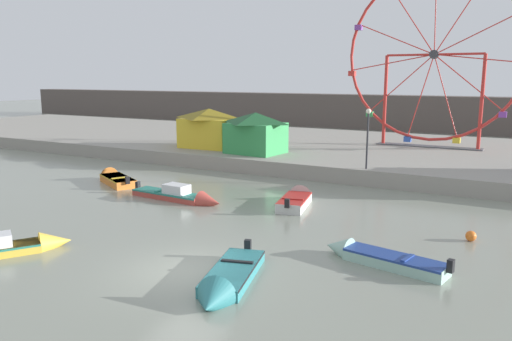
# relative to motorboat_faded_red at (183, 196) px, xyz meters

# --- Properties ---
(ground_plane) EXTENTS (240.00, 240.00, 0.00)m
(ground_plane) POSITION_rel_motorboat_faded_red_xyz_m (6.18, -8.01, -0.26)
(ground_plane) COLOR gray
(quay_promenade) EXTENTS (110.00, 22.21, 1.03)m
(quay_promenade) POSITION_rel_motorboat_faded_red_xyz_m (6.18, 19.42, 0.25)
(quay_promenade) COLOR gray
(quay_promenade) RESTS_ON ground_plane
(distant_town_skyline) EXTENTS (140.00, 3.00, 4.40)m
(distant_town_skyline) POSITION_rel_motorboat_faded_red_xyz_m (6.18, 42.70, 1.94)
(distant_town_skyline) COLOR #564C47
(distant_town_skyline) RESTS_ON ground_plane
(motorboat_faded_red) EXTENTS (6.06, 1.46, 1.23)m
(motorboat_faded_red) POSITION_rel_motorboat_faded_red_xyz_m (0.00, 0.00, 0.00)
(motorboat_faded_red) COLOR #B24238
(motorboat_faded_red) RESTS_ON ground_plane
(motorboat_pale_grey) EXTENTS (2.08, 4.24, 1.22)m
(motorboat_pale_grey) POSITION_rel_motorboat_faded_red_xyz_m (5.77, 2.38, 0.02)
(motorboat_pale_grey) COLOR silver
(motorboat_pale_grey) RESTS_ON ground_plane
(motorboat_seafoam) EXTENTS (4.91, 1.88, 1.03)m
(motorboat_seafoam) POSITION_rel_motorboat_faded_red_xyz_m (11.86, -4.07, -0.01)
(motorboat_seafoam) COLOR #93BCAD
(motorboat_seafoam) RESTS_ON ground_plane
(motorboat_mustard_yellow) EXTENTS (3.80, 5.28, 1.16)m
(motorboat_mustard_yellow) POSITION_rel_motorboat_faded_red_xyz_m (-0.85, -10.07, -0.00)
(motorboat_mustard_yellow) COLOR gold
(motorboat_mustard_yellow) RESTS_ON ground_plane
(motorboat_teal_painted) EXTENTS (2.51, 4.93, 1.28)m
(motorboat_teal_painted) POSITION_rel_motorboat_faded_red_xyz_m (8.27, -8.71, -0.05)
(motorboat_teal_painted) COLOR teal
(motorboat_teal_painted) RESTS_ON ground_plane
(motorboat_orange_hull) EXTENTS (4.44, 3.13, 1.22)m
(motorboat_orange_hull) POSITION_rel_motorboat_faded_red_xyz_m (-6.84, 1.77, 0.00)
(motorboat_orange_hull) COLOR orange
(motorboat_orange_hull) RESTS_ON ground_plane
(ferris_wheel_red_frame) EXTENTS (14.05, 1.20, 14.35)m
(ferris_wheel_red_frame) POSITION_rel_motorboat_faded_red_xyz_m (9.11, 21.16, 7.97)
(ferris_wheel_red_frame) COLOR red
(ferris_wheel_red_frame) RESTS_ON quay_promenade
(carnival_booth_green_kiosk) EXTENTS (4.51, 3.86, 3.06)m
(carnival_booth_green_kiosk) POSITION_rel_motorboat_faded_red_xyz_m (-1.72, 11.35, 2.36)
(carnival_booth_green_kiosk) COLOR #33934C
(carnival_booth_green_kiosk) RESTS_ON quay_promenade
(carnival_booth_yellow_awning) EXTENTS (4.80, 3.65, 3.15)m
(carnival_booth_yellow_awning) POSITION_rel_motorboat_faded_red_xyz_m (-6.53, 12.26, 2.41)
(carnival_booth_yellow_awning) COLOR yellow
(carnival_booth_yellow_awning) RESTS_ON quay_promenade
(promenade_lamp_near) EXTENTS (0.32, 0.32, 3.75)m
(promenade_lamp_near) POSITION_rel_motorboat_faded_red_xyz_m (7.56, 8.92, 3.24)
(promenade_lamp_near) COLOR #2D2D33
(promenade_lamp_near) RESTS_ON quay_promenade
(mooring_buoy_orange) EXTENTS (0.44, 0.44, 0.44)m
(mooring_buoy_orange) POSITION_rel_motorboat_faded_red_xyz_m (14.61, 0.27, -0.04)
(mooring_buoy_orange) COLOR orange
(mooring_buoy_orange) RESTS_ON ground_plane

